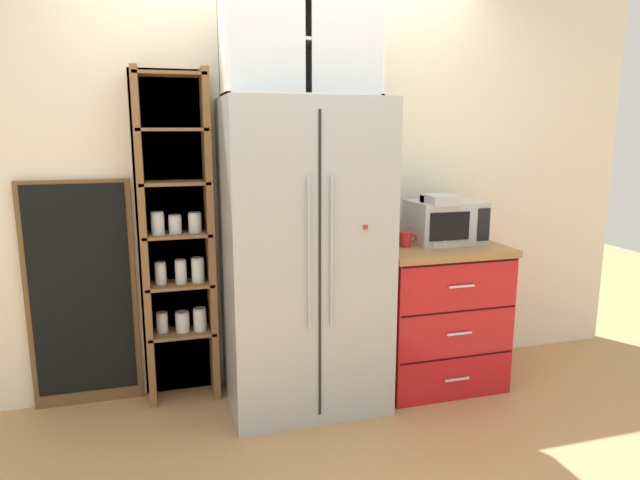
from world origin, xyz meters
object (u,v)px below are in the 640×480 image
object	(u,v)px
microwave	(446,222)
mug_cream	(442,239)
bottle_green	(389,230)
chalkboard_menu	(82,294)
refrigerator	(303,256)
mug_red	(405,239)
coffee_maker	(437,219)

from	to	relation	value
microwave	mug_cream	bearing A→B (deg)	-124.63
bottle_green	chalkboard_menu	xyz separation A→B (m)	(-1.77, 0.28, -0.34)
refrigerator	bottle_green	xyz separation A→B (m)	(0.54, 0.03, 0.12)
refrigerator	microwave	xyz separation A→B (m)	(0.94, 0.08, 0.14)
microwave	mug_red	bearing A→B (deg)	-168.20
mug_cream	microwave	bearing A→B (deg)	55.37
refrigerator	bottle_green	bearing A→B (deg)	3.26
mug_red	chalkboard_menu	distance (m)	1.92
microwave	mug_red	world-z (taller)	microwave
mug_red	mug_cream	world-z (taller)	mug_cream
bottle_green	microwave	bearing A→B (deg)	6.37
refrigerator	coffee_maker	bearing A→B (deg)	2.24
refrigerator	chalkboard_menu	bearing A→B (deg)	165.72
coffee_maker	bottle_green	world-z (taller)	coffee_maker
coffee_maker	chalkboard_menu	world-z (taller)	chalkboard_menu
coffee_maker	mug_cream	bearing A→B (deg)	-88.75
mug_cream	bottle_green	distance (m)	0.34
mug_cream	chalkboard_menu	world-z (taller)	chalkboard_menu
microwave	coffee_maker	world-z (taller)	coffee_maker
coffee_maker	mug_cream	distance (m)	0.13
coffee_maker	mug_red	bearing A→B (deg)	-174.58
microwave	chalkboard_menu	size ratio (longest dim) A/B	0.33
microwave	chalkboard_menu	distance (m)	2.22
microwave	coffee_maker	bearing A→B (deg)	-153.10
coffee_maker	mug_cream	world-z (taller)	coffee_maker
mug_cream	bottle_green	xyz separation A→B (m)	(-0.32, 0.07, 0.06)
coffee_maker	chalkboard_menu	bearing A→B (deg)	172.38
microwave	coffee_maker	xyz separation A→B (m)	(-0.08, -0.04, 0.03)
mug_cream	mug_red	bearing A→B (deg)	165.90
refrigerator	bottle_green	distance (m)	0.55
refrigerator	coffee_maker	xyz separation A→B (m)	(0.86, 0.03, 0.17)
bottle_green	mug_red	bearing A→B (deg)	-9.72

